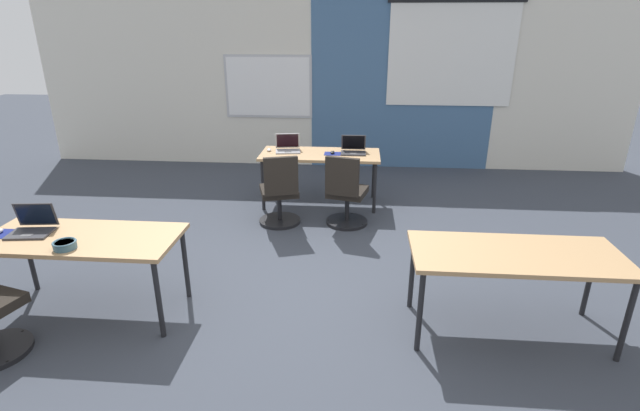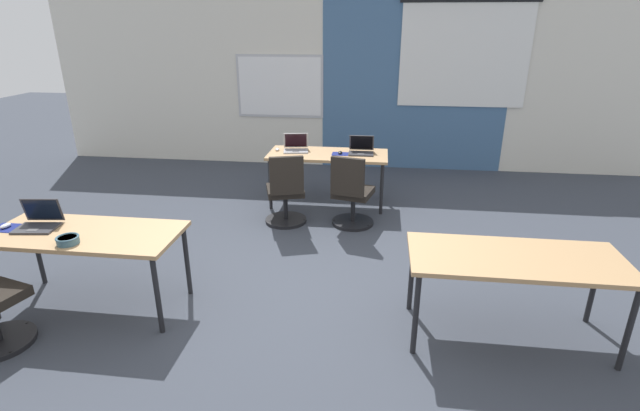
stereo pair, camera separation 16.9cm
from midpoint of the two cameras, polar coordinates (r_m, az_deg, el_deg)
The scene contains 16 objects.
ground_plane at distance 4.63m, azimuth -1.13°, elevation -9.43°, with size 24.00×24.00×0.00m.
back_wall_assembly at distance 8.21m, azimuth 3.48°, elevation 14.54°, with size 10.00×0.27×2.80m.
desk_near_left at distance 4.42m, azimuth -25.52°, elevation -3.61°, with size 1.60×0.70×0.72m.
desk_near_right at distance 3.92m, azimuth 23.73°, elevation -6.45°, with size 1.60×0.70×0.72m.
desk_far_center at distance 6.40m, azimuth 1.72°, elevation 5.80°, with size 1.60×0.70×0.72m.
laptop_far_right at distance 6.40m, azimuth 5.77°, elevation 6.72°, with size 0.33×0.30×0.23m.
mousepad_far_right at distance 6.36m, azimuth 3.22°, elevation 6.25°, with size 0.22×0.19×0.00m.
mouse_far_right at distance 6.35m, azimuth 3.23°, elevation 6.41°, with size 0.06×0.10×0.03m.
chair_far_right at distance 5.76m, azimuth 4.68°, elevation 0.99°, with size 0.53×0.59×0.92m.
laptop_far_left at distance 6.51m, azimuth -2.19°, elevation 7.05°, with size 0.37×0.34×0.23m.
mouse_far_left at distance 6.54m, azimuth -4.46°, elevation 6.79°, with size 0.07×0.11×0.03m.
chair_far_left at distance 5.80m, azimuth -3.33°, elevation 1.19°, with size 0.55×0.60×0.92m.
laptop_near_left_end at distance 4.67m, azimuth -30.02°, elevation -1.71°, with size 0.36×0.32×0.23m.
mousepad_near_left_end at distance 4.81m, azimuth -32.89°, elevation -2.29°, with size 0.22×0.19×0.00m.
mouse_near_left_end at distance 4.81m, azimuth -32.93°, elevation -2.08°, with size 0.07×0.11×0.03m.
snack_bowl at distance 4.21m, azimuth -27.21°, elevation -3.70°, with size 0.18×0.18×0.06m.
Camera 2 is at (0.68, -3.93, 2.37)m, focal length 26.46 mm.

